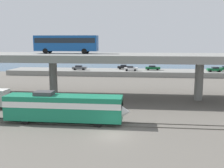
{
  "coord_description": "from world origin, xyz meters",
  "views": [
    {
      "loc": [
        3.1,
        -29.17,
        10.75
      ],
      "look_at": [
        -2.04,
        18.01,
        3.03
      ],
      "focal_mm": 42.8,
      "sensor_mm": 36.0,
      "label": 1
    }
  ],
  "objects": [
    {
      "name": "pier_parking_lot",
      "position": [
        0.0,
        55.0,
        0.78
      ],
      "size": [
        77.71,
        10.81,
        1.56
      ],
      "primitive_type": "cube",
      "color": "gray",
      "rests_on": "ground_plane"
    },
    {
      "name": "parked_car_5",
      "position": [
        -16.32,
        53.33,
        2.33
      ],
      "size": [
        4.41,
        1.85,
        1.5
      ],
      "color": "#515459",
      "rests_on": "pier_parking_lot"
    },
    {
      "name": "parked_car_1",
      "position": [
        0.02,
        52.66,
        2.33
      ],
      "size": [
        4.1,
        1.98,
        1.5
      ],
      "color": "silver",
      "rests_on": "pier_parking_lot"
    },
    {
      "name": "rail_strip_near",
      "position": [
        0.0,
        3.25,
        0.06
      ],
      "size": [
        110.0,
        0.12,
        0.12
      ],
      "primitive_type": "cube",
      "color": "#59544C",
      "rests_on": "ground_plane"
    },
    {
      "name": "highway_overpass",
      "position": [
        0.0,
        20.0,
        7.51
      ],
      "size": [
        96.0,
        12.52,
        8.32
      ],
      "color": "gray",
      "rests_on": "ground_plane"
    },
    {
      "name": "parked_car_0",
      "position": [
        6.78,
        55.53,
        2.34
      ],
      "size": [
        4.59,
        2.0,
        1.5
      ],
      "color": "#0C4C26",
      "rests_on": "pier_parking_lot"
    },
    {
      "name": "parked_car_4",
      "position": [
        -2.35,
        57.28,
        2.33
      ],
      "size": [
        4.28,
        1.98,
        1.5
      ],
      "color": "black",
      "rests_on": "pier_parking_lot"
    },
    {
      "name": "transit_bus_on_overpass",
      "position": [
        -11.08,
        20.81,
        10.38
      ],
      "size": [
        12.0,
        2.68,
        3.4
      ],
      "color": "#14478C",
      "rests_on": "highway_overpass"
    },
    {
      "name": "train_locomotive",
      "position": [
        -6.12,
        4.0,
        2.19
      ],
      "size": [
        16.42,
        3.04,
        4.18
      ],
      "color": "#197A56",
      "rests_on": "ground_plane"
    },
    {
      "name": "ground_plane",
      "position": [
        0.0,
        0.0,
        0.0
      ],
      "size": [
        260.0,
        260.0,
        0.0
      ],
      "primitive_type": "plane",
      "color": "#605B54"
    },
    {
      "name": "rail_strip_far",
      "position": [
        0.0,
        4.75,
        0.06
      ],
      "size": [
        110.0,
        0.12,
        0.12
      ],
      "primitive_type": "cube",
      "color": "#59544C",
      "rests_on": "ground_plane"
    },
    {
      "name": "parked_car_2",
      "position": [
        24.93,
        52.85,
        2.33
      ],
      "size": [
        4.14,
        1.99,
        1.5
      ],
      "rotation": [
        0.0,
        0.0,
        3.14
      ],
      "color": "#0C4C26",
      "rests_on": "pier_parking_lot"
    },
    {
      "name": "harbor_water",
      "position": [
        0.0,
        78.0,
        0.0
      ],
      "size": [
        140.0,
        36.0,
        0.01
      ],
      "primitive_type": "cube",
      "color": "#2D5170",
      "rests_on": "ground_plane"
    }
  ]
}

